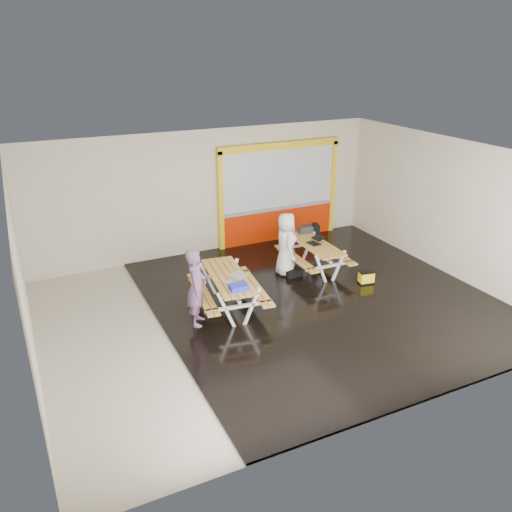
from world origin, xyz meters
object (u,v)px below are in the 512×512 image
backpack (314,231)px  dark_case (292,272)px  person_right (286,244)px  picnic_table_right (315,250)px  toolbox (305,230)px  laptop_right (315,241)px  fluke_bag (366,277)px  laptop_left (235,280)px  blue_pouch (239,287)px  person_left (197,287)px  picnic_table_left (228,284)px

backpack → dark_case: (-1.26, -1.03, -0.60)m
person_right → dark_case: size_ratio=3.72×
picnic_table_right → toolbox: toolbox is taller
laptop_right → fluke_bag: (0.75, -1.26, -0.65)m
toolbox → backpack: bearing=22.0°
person_right → toolbox: bearing=-44.4°
backpack → fluke_bag: size_ratio=1.11×
picnic_table_right → dark_case: (-0.68, -0.05, -0.48)m
laptop_left → toolbox: 3.76m
toolbox → fluke_bag: size_ratio=0.97×
laptop_left → fluke_bag: bearing=1.7°
backpack → blue_pouch: bearing=-142.5°
blue_pouch → fluke_bag: blue_pouch is taller
picnic_table_right → laptop_right: 0.24m
person_right → toolbox: person_right is taller
laptop_left → backpack: size_ratio=1.06×
backpack → laptop_left: bearing=-145.9°
laptop_right → backpack: 1.14m
person_right → blue_pouch: (-2.16, -1.90, 0.07)m
person_left → dark_case: 3.37m
person_right → dark_case: bearing=-146.6°
laptop_left → dark_case: bearing=31.0°
person_left → laptop_right: person_left is taller
toolbox → backpack: size_ratio=0.88×
person_right → blue_pouch: person_right is taller
person_left → picnic_table_left: bearing=-42.6°
laptop_right → person_right: bearing=167.7°
picnic_table_left → toolbox: bearing=30.6°
person_right → backpack: size_ratio=3.69×
person_left → laptop_right: 3.94m
person_left → toolbox: 4.45m
laptop_right → dark_case: bearing=-175.3°
laptop_left → blue_pouch: laptop_left is taller
toolbox → person_right: bearing=-146.2°
picnic_table_left → person_left: (-0.86, -0.33, 0.24)m
picnic_table_right → toolbox: 0.88m
blue_pouch → fluke_bag: 3.78m
laptop_left → dark_case: laptop_left is taller
backpack → person_right: bearing=-149.3°
person_right → laptop_right: (0.77, -0.17, 0.01)m
picnic_table_left → picnic_table_right: size_ratio=1.14×
blue_pouch → backpack: (3.51, 2.70, -0.18)m
fluke_bag → toolbox: bearing=105.0°
laptop_right → dark_case: 0.99m
blue_pouch → toolbox: toolbox is taller
picnic_table_left → backpack: size_ratio=5.13×
person_right → laptop_right: bearing=-90.5°
person_left → blue_pouch: (0.78, -0.41, 0.02)m
picnic_table_right → laptop_right: bearing=36.4°
person_right → backpack: (1.35, 0.80, -0.11)m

